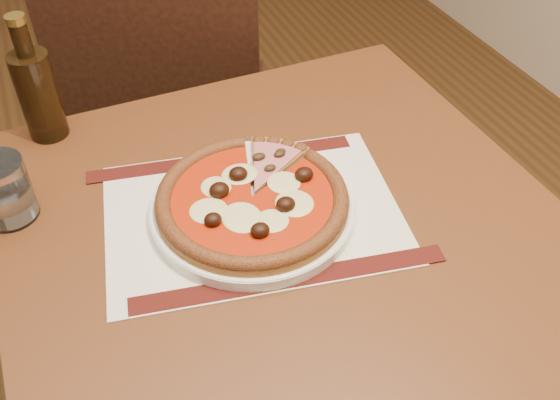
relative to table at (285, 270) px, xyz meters
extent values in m
cube|color=brown|center=(0.00, 0.00, 0.08)|extent=(0.81, 0.81, 0.04)
cylinder|color=brown|center=(-0.36, 0.34, -0.29)|extent=(0.05, 0.05, 0.71)
cylinder|color=brown|center=(0.34, 0.36, -0.29)|extent=(0.05, 0.05, 0.71)
cube|color=black|center=(0.02, 0.76, -0.20)|extent=(0.58, 0.58, 0.04)
cylinder|color=black|center=(0.27, 0.87, -0.43)|extent=(0.04, 0.04, 0.43)
cylinder|color=black|center=(-0.08, 1.01, -0.43)|extent=(0.04, 0.04, 0.43)
cylinder|color=black|center=(0.13, 0.52, -0.43)|extent=(0.04, 0.04, 0.43)
cylinder|color=black|center=(-0.22, 0.66, -0.43)|extent=(0.04, 0.04, 0.43)
cube|color=black|center=(-0.05, 0.58, 0.06)|extent=(0.43, 0.21, 0.46)
cube|color=white|center=(-0.04, 0.04, 0.10)|extent=(0.47, 0.37, 0.00)
cylinder|color=white|center=(-0.04, 0.04, 0.11)|extent=(0.30, 0.30, 0.02)
cylinder|color=#A26627|center=(-0.04, 0.04, 0.13)|extent=(0.28, 0.28, 0.01)
torus|color=brown|center=(-0.04, 0.04, 0.13)|extent=(0.28, 0.28, 0.02)
cylinder|color=#AF2908|center=(-0.04, 0.04, 0.13)|extent=(0.24, 0.24, 0.00)
ellipsoid|color=beige|center=(-0.04, 0.09, 0.14)|extent=(0.05, 0.04, 0.01)
ellipsoid|color=beige|center=(-0.09, 0.09, 0.14)|extent=(0.05, 0.04, 0.01)
ellipsoid|color=beige|center=(-0.09, 0.03, 0.14)|extent=(0.05, 0.04, 0.01)
ellipsoid|color=beige|center=(-0.09, -0.02, 0.14)|extent=(0.05, 0.04, 0.01)
ellipsoid|color=beige|center=(-0.03, -0.01, 0.14)|extent=(0.05, 0.04, 0.01)
ellipsoid|color=beige|center=(0.03, -0.01, 0.14)|extent=(0.05, 0.04, 0.01)
ellipsoid|color=beige|center=(0.01, 0.05, 0.14)|extent=(0.05, 0.04, 0.01)
ellipsoid|color=black|center=(-0.04, 0.10, 0.15)|extent=(0.03, 0.02, 0.02)
ellipsoid|color=black|center=(-0.11, 0.08, 0.15)|extent=(0.03, 0.02, 0.02)
ellipsoid|color=black|center=(-0.09, 0.01, 0.15)|extent=(0.03, 0.02, 0.02)
ellipsoid|color=black|center=(-0.06, -0.05, 0.15)|extent=(0.03, 0.02, 0.02)
ellipsoid|color=black|center=(0.00, -0.01, 0.15)|extent=(0.03, 0.02, 0.02)
ellipsoid|color=black|center=(0.05, 0.05, 0.15)|extent=(0.03, 0.02, 0.02)
ellipsoid|color=#312112|center=(0.01, 0.08, 0.14)|extent=(0.02, 0.01, 0.01)
ellipsoid|color=#312112|center=(0.03, 0.11, 0.14)|extent=(0.02, 0.01, 0.01)
ellipsoid|color=#312112|center=(0.00, 0.09, 0.14)|extent=(0.02, 0.01, 0.01)
ellipsoid|color=#312112|center=(0.01, 0.13, 0.14)|extent=(0.02, 0.01, 0.01)
cylinder|color=white|center=(-0.36, 0.17, 0.15)|extent=(0.08, 0.08, 0.10)
cylinder|color=black|center=(-0.28, 0.36, 0.18)|extent=(0.06, 0.06, 0.15)
cylinder|color=black|center=(-0.28, 0.36, 0.27)|extent=(0.03, 0.03, 0.06)
cylinder|color=olive|center=(-0.28, 0.36, 0.31)|extent=(0.03, 0.03, 0.01)
camera|label=1|loc=(-0.25, -0.59, 0.74)|focal=40.00mm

